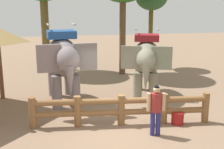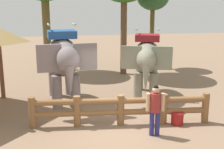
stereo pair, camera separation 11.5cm
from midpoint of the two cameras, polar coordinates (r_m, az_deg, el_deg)
The scene contains 6 objects.
ground_plane at distance 9.89m, azimuth 2.32°, elevation -10.24°, with size 60.00×60.00×0.00m, color #856850.
log_fence at distance 9.85m, azimuth 2.06°, elevation -6.56°, with size 6.06×0.94×1.05m.
elephant_near_left at distance 11.95m, azimuth -9.23°, elevation 2.94°, with size 2.16×3.80×3.25m.
elephant_center at distance 12.73m, azimuth 7.06°, elevation 2.99°, with size 2.44×3.57×2.99m.
tourist_woman_in_black at distance 9.06m, azimuth 8.82°, elevation -6.27°, with size 0.57×0.37×1.62m.
feed_bucket at distance 10.28m, azimuth 12.97°, elevation -8.35°, with size 0.42×0.42×0.43m.
Camera 2 is at (-2.08, -8.81, 3.98)m, focal length 46.72 mm.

